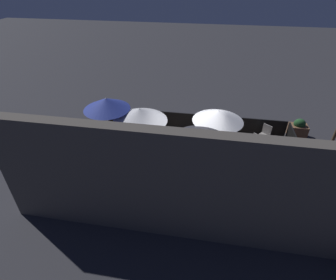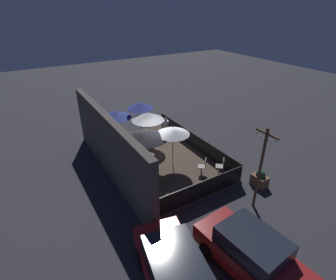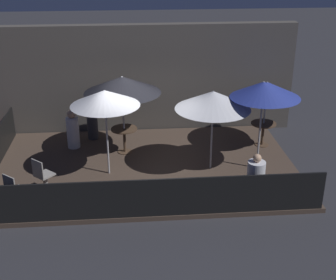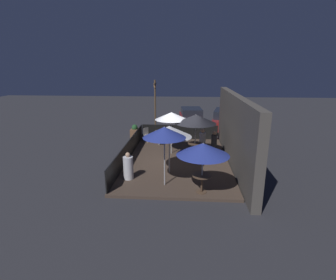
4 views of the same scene
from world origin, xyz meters
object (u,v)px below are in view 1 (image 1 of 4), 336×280
at_px(patio_umbrella_0, 76,135).
at_px(dining_table_0, 83,163).
at_px(patio_chair_0, 254,144).
at_px(patron_1, 248,189).
at_px(patio_chair_1, 265,135).
at_px(dining_table_1, 200,173).
at_px(planter_box, 298,129).
at_px(patio_umbrella_4, 106,104).
at_px(patio_umbrella_2, 140,115).
at_px(patio_umbrella_3, 218,116).
at_px(patio_umbrella_1, 204,137).
at_px(patron_2, 135,123).
at_px(patron_0, 231,202).

distance_m(patio_umbrella_0, dining_table_0, 1.21).
distance_m(patio_chair_0, patron_1, 2.72).
bearing_deg(dining_table_0, patio_chair_1, -154.93).
bearing_deg(dining_table_1, planter_box, -135.42).
bearing_deg(patio_umbrella_4, patio_umbrella_2, 175.09).
height_order(patio_umbrella_3, patio_umbrella_4, patio_umbrella_4).
distance_m(patio_umbrella_1, patio_umbrella_3, 1.37).
bearing_deg(patio_umbrella_3, patron_1, 121.75).
bearing_deg(dining_table_0, patio_umbrella_4, -110.36).
height_order(patio_umbrella_1, planter_box, patio_umbrella_1).
height_order(dining_table_1, patio_chair_1, patio_chair_1).
distance_m(patron_2, planter_box, 7.41).
bearing_deg(patio_chair_1, planter_box, 164.54).
distance_m(patio_umbrella_0, patio_umbrella_2, 2.31).
relative_size(patio_umbrella_0, patron_0, 1.65).
distance_m(patio_umbrella_0, patio_umbrella_1, 4.20).
xyz_separation_m(patio_chair_0, patron_2, (5.16, -0.77, 0.03)).
relative_size(patio_umbrella_2, patio_umbrella_3, 0.95).
bearing_deg(dining_table_0, dining_table_1, -177.87).
bearing_deg(patio_umbrella_1, dining_table_0, 2.13).
xyz_separation_m(patron_0, patron_2, (4.13, -4.08, -0.03)).
distance_m(patron_1, patron_2, 5.81).
bearing_deg(patron_1, patio_chair_1, 122.09).
distance_m(patio_umbrella_0, patio_chair_1, 7.51).
bearing_deg(patio_umbrella_0, dining_table_1, -177.87).
xyz_separation_m(dining_table_1, planter_box, (-4.18, -4.11, -0.31)).
bearing_deg(dining_table_1, patio_umbrella_3, -108.22).
xyz_separation_m(dining_table_0, planter_box, (-8.36, -4.27, -0.28)).
relative_size(dining_table_1, patron_1, 0.63).
bearing_deg(patio_umbrella_0, patron_0, 169.48).
distance_m(patio_umbrella_2, patron_1, 4.49).
distance_m(patio_umbrella_4, dining_table_0, 2.32).
xyz_separation_m(patio_chair_1, patron_1, (0.98, 3.47, 0.02)).
distance_m(patio_umbrella_2, dining_table_0, 2.70).
xyz_separation_m(patio_umbrella_3, planter_box, (-3.75, -2.81, -1.86)).
bearing_deg(planter_box, patron_2, 8.96).
xyz_separation_m(patio_umbrella_3, patio_chair_1, (-2.09, -1.68, -1.61)).
bearing_deg(patron_0, patio_umbrella_4, 33.95).
xyz_separation_m(dining_table_0, patron_2, (-1.05, -3.12, -0.03)).
height_order(patio_umbrella_2, patron_2, patio_umbrella_2).
xyz_separation_m(patio_umbrella_2, patron_2, (0.78, -1.73, -1.45)).
bearing_deg(planter_box, patio_umbrella_0, 27.05).
relative_size(patio_umbrella_1, patio_umbrella_2, 1.04).
bearing_deg(patron_2, patio_umbrella_1, -18.83).
bearing_deg(patio_chair_1, dining_table_0, -24.75).
height_order(dining_table_1, patio_chair_0, patio_chair_0).
relative_size(patio_umbrella_4, dining_table_0, 3.28).
bearing_deg(patio_chair_0, patio_umbrella_4, -38.76).
bearing_deg(patron_0, patio_umbrella_1, 13.61).
distance_m(patio_chair_1, patron_2, 5.65).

